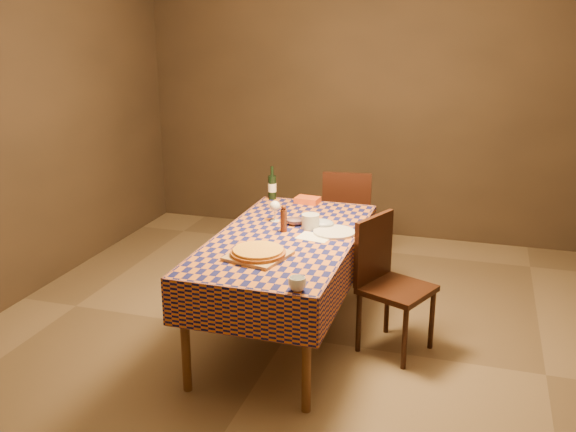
# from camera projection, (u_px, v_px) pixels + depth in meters

# --- Properties ---
(room) EXTENTS (5.00, 5.10, 2.70)m
(room) POSITION_uv_depth(u_px,v_px,m) (286.00, 153.00, 4.22)
(room) COLOR brown
(room) RESTS_ON ground
(dining_table) EXTENTS (0.94, 1.84, 0.77)m
(dining_table) POSITION_uv_depth(u_px,v_px,m) (286.00, 247.00, 4.42)
(dining_table) COLOR brown
(dining_table) RESTS_ON ground
(cutting_board) EXTENTS (0.41, 0.41, 0.02)m
(cutting_board) POSITION_uv_depth(u_px,v_px,m) (258.00, 256.00, 4.01)
(cutting_board) COLOR #AC8250
(cutting_board) RESTS_ON dining_table
(pizza) EXTENTS (0.36, 0.36, 0.03)m
(pizza) POSITION_uv_depth(u_px,v_px,m) (258.00, 252.00, 4.00)
(pizza) COLOR brown
(pizza) RESTS_ON cutting_board
(pepper_mill) EXTENTS (0.05, 0.05, 0.19)m
(pepper_mill) POSITION_uv_depth(u_px,v_px,m) (284.00, 219.00, 4.46)
(pepper_mill) COLOR #482010
(pepper_mill) RESTS_ON dining_table
(bowl) EXTENTS (0.16, 0.16, 0.04)m
(bowl) POSITION_uv_depth(u_px,v_px,m) (295.00, 222.00, 4.64)
(bowl) COLOR #5E454F
(bowl) RESTS_ON dining_table
(wine_glass) EXTENTS (0.08, 0.08, 0.15)m
(wine_glass) POSITION_uv_depth(u_px,v_px,m) (275.00, 207.00, 4.68)
(wine_glass) COLOR white
(wine_glass) RESTS_ON dining_table
(wine_bottle) EXTENTS (0.08, 0.08, 0.27)m
(wine_bottle) POSITION_uv_depth(u_px,v_px,m) (272.00, 187.00, 5.26)
(wine_bottle) COLOR black
(wine_bottle) RESTS_ON dining_table
(deli_tub) EXTENTS (0.16, 0.16, 0.10)m
(deli_tub) POSITION_uv_depth(u_px,v_px,m) (311.00, 221.00, 4.54)
(deli_tub) COLOR #B7BCBE
(deli_tub) RESTS_ON dining_table
(takeout_container) EXTENTS (0.20, 0.15, 0.05)m
(takeout_container) POSITION_uv_depth(u_px,v_px,m) (308.00, 200.00, 5.17)
(takeout_container) COLOR #C44719
(takeout_container) RESTS_ON dining_table
(white_plate) EXTENTS (0.36, 0.36, 0.02)m
(white_plate) POSITION_uv_depth(u_px,v_px,m) (334.00, 232.00, 4.45)
(white_plate) COLOR silver
(white_plate) RESTS_ON dining_table
(tumbler) EXTENTS (0.11, 0.11, 0.08)m
(tumbler) POSITION_uv_depth(u_px,v_px,m) (297.00, 284.00, 3.51)
(tumbler) COLOR white
(tumbler) RESTS_ON dining_table
(flour_patch) EXTENTS (0.25, 0.20, 0.00)m
(flour_patch) POSITION_uv_depth(u_px,v_px,m) (314.00, 237.00, 4.37)
(flour_patch) COLOR silver
(flour_patch) RESTS_ON dining_table
(flour_bag) EXTENTS (0.22, 0.19, 0.05)m
(flour_bag) POSITION_uv_depth(u_px,v_px,m) (321.00, 223.00, 4.59)
(flour_bag) COLOR #92A1BA
(flour_bag) RESTS_ON dining_table
(chair_far) EXTENTS (0.46, 0.47, 0.93)m
(chair_far) POSITION_uv_depth(u_px,v_px,m) (347.00, 214.00, 5.71)
(chair_far) COLOR black
(chair_far) RESTS_ON ground
(chair_right) EXTENTS (0.56, 0.56, 0.93)m
(chair_right) POSITION_uv_depth(u_px,v_px,m) (387.00, 276.00, 4.35)
(chair_right) COLOR black
(chair_right) RESTS_ON ground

